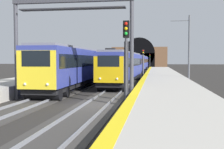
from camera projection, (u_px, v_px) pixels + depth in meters
name	position (u px, v px, depth m)	size (l,w,h in m)	color
ground_plane	(97.00, 106.00, 17.94)	(320.00, 320.00, 0.00)	#282623
platform_right	(171.00, 99.00, 17.21)	(112.00, 4.77, 1.01)	#ADA89E
platform_right_edge_strip	(136.00, 90.00, 17.51)	(112.00, 0.50, 0.01)	yellow
track_main_line	(97.00, 105.00, 17.94)	(160.00, 2.83, 0.21)	#383533
track_adjacent_line	(33.00, 103.00, 18.60)	(160.00, 2.64, 0.21)	#383533
train_main_approaching	(135.00, 64.00, 52.50)	(58.49, 3.27, 3.80)	navy
train_adjacent_platform	(98.00, 64.00, 39.80)	(42.92, 3.14, 5.00)	navy
railway_signal_near	(126.00, 55.00, 17.34)	(0.39, 0.38, 5.34)	#38383D
railway_signal_mid	(143.00, 61.00, 42.10)	(0.39, 0.38, 4.48)	#4C4C54
railway_signal_far	(150.00, 60.00, 94.59)	(0.39, 0.38, 4.81)	#38383D
overhead_signal_gantry	(72.00, 23.00, 19.73)	(0.70, 8.75, 7.31)	#3F3F47
tunnel_portal	(139.00, 57.00, 103.46)	(2.39, 20.40, 11.43)	brown
catenary_mast_near	(189.00, 50.00, 31.47)	(0.22, 2.20, 7.91)	#595B60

